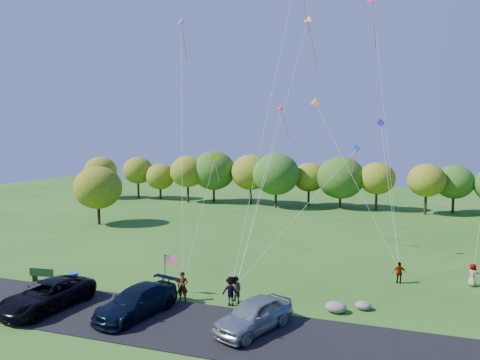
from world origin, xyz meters
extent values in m
plane|color=#245C1A|center=(0.00, 0.00, 0.00)|extent=(140.00, 140.00, 0.00)
cube|color=black|center=(0.00, -4.00, 0.03)|extent=(44.00, 6.00, 0.06)
cylinder|color=#3A2615|center=(-34.32, 37.79, 1.34)|extent=(0.36, 0.36, 2.67)
ellipsoid|color=#2E6419|center=(-34.32, 37.79, 4.24)|extent=(4.82, 4.82, 4.34)
cylinder|color=#3A2615|center=(-29.59, 38.10, 1.42)|extent=(0.36, 0.36, 2.85)
ellipsoid|color=#285516|center=(-29.59, 38.10, 4.82)|extent=(6.06, 6.06, 5.46)
cylinder|color=#3A2615|center=(-24.22, 38.01, 1.58)|extent=(0.36, 0.36, 3.15)
ellipsoid|color=#285516|center=(-24.22, 38.01, 5.15)|extent=(6.14, 6.14, 5.53)
cylinder|color=#3A2615|center=(-20.55, 38.20, 1.13)|extent=(0.36, 0.36, 2.27)
ellipsoid|color=#2E6419|center=(-20.55, 38.20, 4.03)|extent=(5.44, 5.44, 4.90)
cylinder|color=#3A2615|center=(-14.34, 38.63, 1.40)|extent=(0.36, 0.36, 2.80)
ellipsoid|color=#285516|center=(-14.34, 38.63, 4.78)|extent=(6.10, 6.10, 5.49)
cylinder|color=#3A2615|center=(-10.30, 37.41, 1.38)|extent=(0.36, 0.36, 2.75)
ellipsoid|color=#2E6419|center=(-10.30, 37.41, 4.97)|extent=(6.83, 6.83, 6.15)
cylinder|color=#3A2615|center=(-4.89, 38.55, 1.43)|extent=(0.36, 0.36, 2.85)
ellipsoid|color=#2E6419|center=(-4.89, 38.55, 4.45)|extent=(4.92, 4.92, 4.43)
cylinder|color=#3A2615|center=(-0.57, 39.42, 1.34)|extent=(0.36, 0.36, 2.67)
ellipsoid|color=#2E6419|center=(-0.57, 39.42, 4.92)|extent=(6.91, 6.91, 6.22)
cylinder|color=#3A2615|center=(5.29, 38.77, 1.47)|extent=(0.36, 0.36, 2.95)
ellipsoid|color=#285516|center=(5.29, 38.77, 4.69)|extent=(5.38, 5.38, 4.84)
cylinder|color=#3A2615|center=(10.20, 37.94, 1.11)|extent=(0.36, 0.36, 2.21)
ellipsoid|color=#2E6419|center=(10.20, 37.94, 4.36)|extent=(6.62, 6.62, 5.96)
cylinder|color=#3A2615|center=(15.03, 39.85, 1.43)|extent=(0.36, 0.36, 2.87)
ellipsoid|color=#285516|center=(15.03, 39.85, 5.14)|extent=(6.98, 6.98, 6.28)
cylinder|color=#3A2615|center=(20.33, 37.04, 1.13)|extent=(0.36, 0.36, 2.26)
ellipsoid|color=#2E6419|center=(20.33, 37.04, 3.96)|extent=(5.22, 5.22, 4.70)
cylinder|color=#3A2615|center=(-22.00, 18.00, 1.30)|extent=(0.36, 0.36, 2.60)
ellipsoid|color=#2E6419|center=(-22.00, 18.00, 4.42)|extent=(5.60, 5.60, 5.04)
imported|color=black|center=(-9.24, -4.52, 0.88)|extent=(3.52, 6.22, 1.64)
imported|color=black|center=(-3.59, -3.71, 0.87)|extent=(3.57, 5.96, 1.62)
imported|color=#9BA2A5|center=(3.41, -3.50, 0.92)|extent=(3.89, 5.41, 1.71)
imported|color=#4C4C59|center=(-2.05, -0.80, 0.93)|extent=(0.77, 0.61, 1.86)
imported|color=#4C4C59|center=(1.26, -0.10, 0.84)|extent=(1.03, 0.97, 1.69)
imported|color=#4C4C59|center=(1.10, -0.56, 0.90)|extent=(1.18, 0.69, 1.81)
imported|color=#4C4C59|center=(11.16, 6.93, 0.77)|extent=(0.95, 0.51, 1.54)
imported|color=#4C4C59|center=(15.97, 7.87, 0.80)|extent=(0.81, 0.93, 1.60)
cube|color=#133514|center=(-13.09, -0.63, 0.44)|extent=(1.89, 0.33, 0.06)
cube|color=#133514|center=(-13.09, -0.82, 0.75)|extent=(1.88, 0.27, 0.58)
cube|color=#133514|center=(-13.88, -0.63, 0.22)|extent=(0.13, 0.48, 0.44)
cube|color=#133514|center=(-12.31, -0.63, 0.22)|extent=(0.13, 0.48, 0.44)
cylinder|color=blue|center=(-10.48, -0.65, 0.47)|extent=(0.62, 0.62, 0.93)
cylinder|color=black|center=(-3.67, -0.06, 1.34)|extent=(0.05, 0.05, 2.67)
cube|color=red|center=(-3.19, -0.06, 2.30)|extent=(0.96, 0.64, 0.02)
cube|color=navy|center=(-3.48, -0.05, 2.49)|extent=(0.39, 0.02, 0.30)
ellipsoid|color=gray|center=(7.35, 0.37, 0.32)|extent=(1.27, 0.99, 0.63)
ellipsoid|color=gray|center=(8.88, 1.29, 0.25)|extent=(0.96, 0.80, 0.50)
cone|color=#4917E8|center=(-7.96, 11.87, 20.80)|extent=(0.88, 0.33, 0.84)
cone|color=orange|center=(4.36, 11.25, 13.24)|extent=(0.93, 0.42, 0.87)
cube|color=#B5DC12|center=(-4.42, 10.98, 8.53)|extent=(0.89, 0.32, 0.85)
cone|color=yellow|center=(2.40, 19.29, 22.04)|extent=(1.06, 0.66, 0.91)
cube|color=#3A11AE|center=(9.59, 12.29, 11.50)|extent=(0.63, 0.46, 0.73)
cone|color=red|center=(1.09, 13.02, 12.93)|extent=(0.80, 0.41, 0.73)
cube|color=blue|center=(7.99, 7.08, 9.56)|extent=(0.53, 0.36, 0.61)
camera|label=1|loc=(9.46, -24.61, 10.31)|focal=32.00mm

